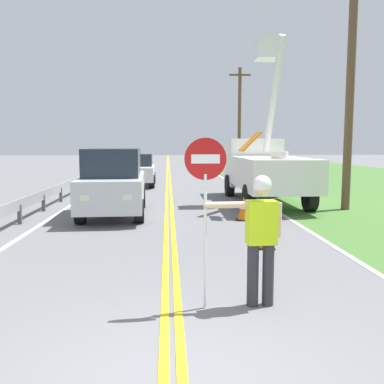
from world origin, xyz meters
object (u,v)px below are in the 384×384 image
at_px(oncoming_suv_nearest, 114,182).
at_px(stop_sign_paddle, 205,185).
at_px(oncoming_sedan_second, 137,170).
at_px(traffic_cone_lead, 265,233).
at_px(utility_bucket_truck, 263,165).
at_px(traffic_cone_mid, 243,209).
at_px(flagger_worker, 260,232).
at_px(utility_pole_mid, 239,117).
at_px(utility_pole_near, 351,77).

bearing_deg(oncoming_suv_nearest, stop_sign_paddle, -74.11).
xyz_separation_m(oncoming_sedan_second, traffic_cone_lead, (3.73, -13.79, -0.50)).
height_order(utility_bucket_truck, traffic_cone_lead, utility_bucket_truck).
bearing_deg(traffic_cone_lead, stop_sign_paddle, -115.90).
distance_m(utility_bucket_truck, traffic_cone_mid, 4.41).
xyz_separation_m(flagger_worker, oncoming_suv_nearest, (-2.97, 7.69, 0.01)).
relative_size(stop_sign_paddle, traffic_cone_lead, 3.33).
bearing_deg(utility_pole_mid, traffic_cone_mid, -99.31).
bearing_deg(stop_sign_paddle, utility_bucket_truck, 73.23).
height_order(utility_bucket_truck, oncoming_sedan_second, utility_bucket_truck).
height_order(utility_bucket_truck, utility_pole_near, utility_pole_near).
height_order(utility_bucket_truck, utility_pole_mid, utility_pole_mid).
distance_m(oncoming_suv_nearest, traffic_cone_lead, 5.92).
bearing_deg(utility_pole_near, traffic_cone_lead, -127.90).
relative_size(utility_bucket_truck, oncoming_sedan_second, 1.65).
distance_m(utility_bucket_truck, oncoming_suv_nearest, 6.13).
height_order(flagger_worker, stop_sign_paddle, stop_sign_paddle).
distance_m(stop_sign_paddle, oncoming_suv_nearest, 8.08).
bearing_deg(utility_pole_near, flagger_worker, -119.99).
bearing_deg(traffic_cone_lead, utility_bucket_truck, 77.60).
bearing_deg(flagger_worker, utility_pole_mid, 80.90).
xyz_separation_m(stop_sign_paddle, utility_pole_mid, (5.59, 30.16, 2.76)).
bearing_deg(stop_sign_paddle, traffic_cone_mid, 75.34).
bearing_deg(oncoming_suv_nearest, utility_pole_near, 4.83).
xyz_separation_m(oncoming_suv_nearest, oncoming_sedan_second, (0.05, 9.31, -0.23)).
bearing_deg(oncoming_sedan_second, oncoming_suv_nearest, -90.32).
distance_m(flagger_worker, traffic_cone_lead, 3.38).
bearing_deg(traffic_cone_mid, utility_pole_near, 25.06).
bearing_deg(utility_bucket_truck, oncoming_sedan_second, 129.70).
bearing_deg(flagger_worker, traffic_cone_lead, 75.75).
height_order(utility_pole_near, utility_pole_mid, utility_pole_mid).
height_order(flagger_worker, utility_bucket_truck, utility_bucket_truck).
height_order(stop_sign_paddle, oncoming_suv_nearest, stop_sign_paddle).
xyz_separation_m(flagger_worker, utility_pole_mid, (4.82, 30.11, 3.42)).
bearing_deg(oncoming_suv_nearest, traffic_cone_mid, -16.28).
distance_m(utility_pole_near, traffic_cone_mid, 5.93).
relative_size(flagger_worker, utility_pole_near, 0.21).
height_order(utility_pole_mid, traffic_cone_lead, utility_pole_mid).
distance_m(flagger_worker, utility_bucket_truck, 10.84).
relative_size(traffic_cone_lead, traffic_cone_mid, 1.00).
bearing_deg(oncoming_sedan_second, stop_sign_paddle, -82.81).
xyz_separation_m(utility_pole_near, utility_pole_mid, (0.00, 21.76, 0.02)).
distance_m(stop_sign_paddle, traffic_cone_lead, 3.87).
bearing_deg(traffic_cone_mid, stop_sign_paddle, -104.66).
bearing_deg(oncoming_sedan_second, traffic_cone_mid, -69.65).
xyz_separation_m(oncoming_suv_nearest, utility_pole_near, (7.79, 0.66, 3.39)).
height_order(utility_pole_near, traffic_cone_lead, utility_pole_near).
relative_size(utility_pole_near, traffic_cone_mid, 12.20).
bearing_deg(utility_pole_near, oncoming_sedan_second, 131.82).
distance_m(oncoming_sedan_second, utility_pole_mid, 15.65).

